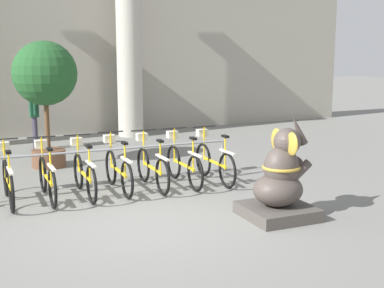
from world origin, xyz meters
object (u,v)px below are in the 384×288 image
object	(u,v)px
bicycle_5	(183,163)
bicycle_6	(214,161)
bicycle_0	(8,180)
bicycle_2	(84,173)
bicycle_1	(47,176)
potted_tree	(45,80)
elephant_statue	(280,183)
bicycle_3	(118,169)
bicycle_4	(152,166)
person_pedestrian	(34,109)

from	to	relation	value
bicycle_5	bicycle_6	bearing A→B (deg)	-2.60
bicycle_0	bicycle_6	distance (m)	3.74
bicycle_2	bicycle_6	xyz separation A→B (m)	(2.50, 0.00, 0.00)
bicycle_1	potted_tree	bearing A→B (deg)	80.75
bicycle_0	elephant_statue	bearing A→B (deg)	-33.00
bicycle_3	elephant_statue	bearing A→B (deg)	-53.10
bicycle_2	bicycle_5	xyz separation A→B (m)	(1.87, 0.03, 0.00)
bicycle_1	bicycle_2	size ratio (longest dim) A/B	1.00
bicycle_4	bicycle_6	size ratio (longest dim) A/B	1.00
bicycle_3	bicycle_4	bearing A→B (deg)	-4.01
bicycle_2	bicycle_3	distance (m)	0.63
potted_tree	bicycle_0	bearing A→B (deg)	-112.30
bicycle_4	potted_tree	distance (m)	3.28
bicycle_1	bicycle_3	bearing A→B (deg)	2.71
elephant_statue	person_pedestrian	distance (m)	7.52
bicycle_4	bicycle_5	size ratio (longest dim) A/B	1.00
bicycle_2	person_pedestrian	world-z (taller)	person_pedestrian
bicycle_5	potted_tree	xyz separation A→B (m)	(-2.08, 2.54, 1.47)
bicycle_5	elephant_statue	size ratio (longest dim) A/B	1.07
bicycle_3	bicycle_4	world-z (taller)	same
bicycle_1	bicycle_5	distance (m)	2.50
potted_tree	bicycle_2	bearing A→B (deg)	-85.43
bicycle_1	potted_tree	world-z (taller)	potted_tree
bicycle_4	bicycle_5	world-z (taller)	same
bicycle_2	bicycle_5	size ratio (longest dim) A/B	1.00
bicycle_5	elephant_statue	world-z (taller)	elephant_statue
bicycle_2	elephant_statue	world-z (taller)	elephant_statue
bicycle_1	bicycle_5	size ratio (longest dim) A/B	1.00
person_pedestrian	potted_tree	size ratio (longest dim) A/B	0.64
bicycle_1	bicycle_4	size ratio (longest dim) A/B	1.00
bicycle_6	potted_tree	bearing A→B (deg)	136.39
person_pedestrian	potted_tree	world-z (taller)	potted_tree
bicycle_3	person_pedestrian	size ratio (longest dim) A/B	1.00
bicycle_3	bicycle_5	bearing A→B (deg)	-1.84
bicycle_2	bicycle_6	world-z (taller)	same
bicycle_6	elephant_statue	size ratio (longest dim) A/B	1.07
bicycle_1	person_pedestrian	size ratio (longest dim) A/B	1.00
bicycle_0	potted_tree	size ratio (longest dim) A/B	0.64
elephant_statue	bicycle_0	bearing A→B (deg)	147.00
bicycle_6	bicycle_4	bearing A→B (deg)	178.87
bicycle_1	bicycle_4	xyz separation A→B (m)	(1.87, 0.02, 0.00)
person_pedestrian	bicycle_5	bearing A→B (deg)	-65.70
bicycle_6	bicycle_0	bearing A→B (deg)	179.48
bicycle_3	elephant_statue	size ratio (longest dim) A/B	1.07
bicycle_5	potted_tree	distance (m)	3.60
bicycle_1	bicycle_5	bearing A→B (deg)	0.44
bicycle_4	bicycle_5	xyz separation A→B (m)	(0.62, 0.00, 0.00)
bicycle_6	person_pedestrian	world-z (taller)	person_pedestrian
bicycle_0	bicycle_1	distance (m)	0.62
bicycle_0	bicycle_2	world-z (taller)	same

